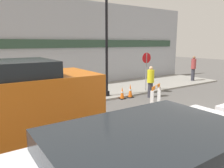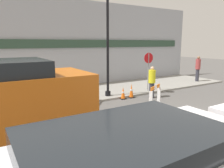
{
  "view_description": "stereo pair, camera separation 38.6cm",
  "coord_description": "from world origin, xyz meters",
  "px_view_note": "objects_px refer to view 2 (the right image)",
  "views": [
    {
      "loc": [
        -6.5,
        -4.39,
        2.87
      ],
      "look_at": [
        -1.0,
        3.76,
        1.0
      ],
      "focal_mm": 35.0,
      "sensor_mm": 36.0,
      "label": 1
    },
    {
      "loc": [
        -6.18,
        -4.6,
        2.87
      ],
      "look_at": [
        -1.0,
        3.76,
        1.0
      ],
      "focal_mm": 35.0,
      "sensor_mm": 36.0,
      "label": 2
    }
  ],
  "objects_px": {
    "person_pedestrian": "(198,68)",
    "person_worker": "(152,81)",
    "stop_sign": "(148,65)",
    "streetlamp_post": "(108,21)"
  },
  "relations": [
    {
      "from": "stop_sign",
      "to": "person_pedestrian",
      "type": "xyz_separation_m",
      "value": [
        5.17,
        0.53,
        -0.5
      ]
    },
    {
      "from": "person_pedestrian",
      "to": "stop_sign",
      "type": "bearing_deg",
      "value": -14.92
    },
    {
      "from": "person_worker",
      "to": "person_pedestrian",
      "type": "xyz_separation_m",
      "value": [
        5.86,
        1.62,
        0.19
      ]
    },
    {
      "from": "person_worker",
      "to": "streetlamp_post",
      "type": "bearing_deg",
      "value": -45.61
    },
    {
      "from": "person_worker",
      "to": "person_pedestrian",
      "type": "distance_m",
      "value": 6.08
    },
    {
      "from": "stop_sign",
      "to": "person_pedestrian",
      "type": "bearing_deg",
      "value": -169.5
    },
    {
      "from": "stop_sign",
      "to": "person_worker",
      "type": "distance_m",
      "value": 1.47
    },
    {
      "from": "person_worker",
      "to": "person_pedestrian",
      "type": "height_order",
      "value": "person_pedestrian"
    },
    {
      "from": "streetlamp_post",
      "to": "stop_sign",
      "type": "height_order",
      "value": "streetlamp_post"
    },
    {
      "from": "person_pedestrian",
      "to": "person_worker",
      "type": "bearing_deg",
      "value": -5.29
    }
  ]
}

